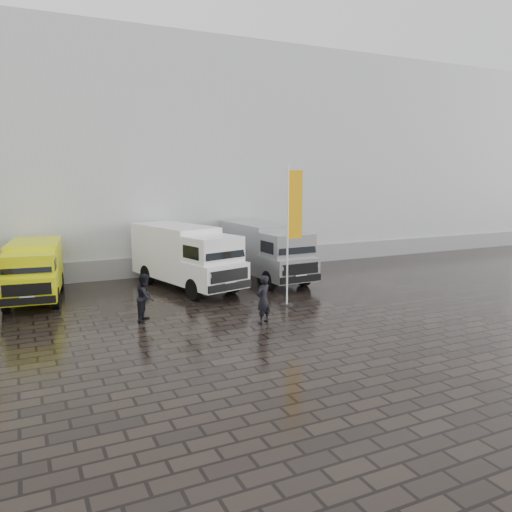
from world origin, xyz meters
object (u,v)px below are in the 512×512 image
Objects in this scene: van_silver at (265,252)px; wheelie_bin at (294,256)px; person_front at (263,299)px; van_white at (186,258)px; flagpole at (292,227)px; van_yellow at (34,272)px; person_tent at (145,297)px.

van_silver is 4.39m from wheelie_bin.
van_silver reaches higher than wheelie_bin.
van_white is at bearing -106.81° from person_front.
wheelie_bin is 11.29m from person_front.
van_white reaches higher than van_silver.
flagpole is 9.05m from wheelie_bin.
flagpole reaches higher than van_yellow.
person_front is at bearing -97.72° from van_white.
van_silver is 5.84× the size of wheelie_bin.
van_yellow reaches higher than wheelie_bin.
van_white is 6.33m from person_front.
van_yellow is 0.93× the size of flagpole.
van_silver is at bearing 75.70° from flagpole.
van_silver is at bearing -12.69° from van_white.
person_tent is (-3.56, 2.07, -0.00)m from person_front.
wheelie_bin is (7.23, 2.97, -0.85)m from van_white.
van_yellow is at bearing 175.10° from van_silver.
wheelie_bin is 0.64× the size of person_front.
van_silver is 1.15× the size of flagpole.
van_white is 1.03× the size of van_silver.
wheelie_bin is at bearing 17.51° from van_yellow.
van_yellow is at bearing 65.36° from person_tent.
person_front is at bearing -115.69° from wheelie_bin.
wheelie_bin is (4.42, 7.49, -2.53)m from flagpole.
person_front is (6.95, -6.82, -0.33)m from van_yellow.
person_front is (-3.26, -6.38, -0.52)m from van_silver.
flagpole is at bearing -72.48° from van_white.
flagpole is at bearing -106.74° from van_silver.
person_tent is at bearing -138.37° from van_white.
wheelie_bin is at bearing -24.69° from person_tent.
wheelie_bin is (3.23, 2.85, -0.82)m from van_silver.
person_tent is (-2.82, -4.19, -0.56)m from van_white.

